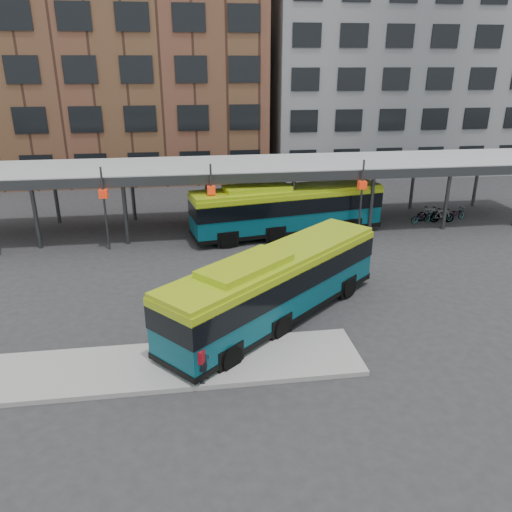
# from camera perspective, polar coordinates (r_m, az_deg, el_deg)

# --- Properties ---
(ground) EXTENTS (120.00, 120.00, 0.00)m
(ground) POSITION_cam_1_polar(r_m,az_deg,el_deg) (21.41, 4.84, -7.02)
(ground) COLOR #28282B
(ground) RESTS_ON ground
(boarding_island) EXTENTS (14.00, 3.00, 0.18)m
(boarding_island) POSITION_cam_1_polar(r_m,az_deg,el_deg) (18.34, -10.36, -12.25)
(boarding_island) COLOR gray
(boarding_island) RESTS_ON ground
(canopy) EXTENTS (40.00, 6.53, 4.80)m
(canopy) POSITION_cam_1_polar(r_m,az_deg,el_deg) (32.12, -0.19, 10.10)
(canopy) COLOR #999B9E
(canopy) RESTS_ON ground
(building_brick) EXTENTS (26.00, 14.00, 22.00)m
(building_brick) POSITION_cam_1_polar(r_m,az_deg,el_deg) (50.65, -15.62, 21.52)
(building_brick) COLOR brown
(building_brick) RESTS_ON ground
(building_grey) EXTENTS (24.00, 14.00, 20.00)m
(building_grey) POSITION_cam_1_polar(r_m,az_deg,el_deg) (54.34, 14.85, 20.46)
(building_grey) COLOR slate
(building_grey) RESTS_ON ground
(bus_front) EXTENTS (10.25, 9.31, 3.16)m
(bus_front) POSITION_cam_1_polar(r_m,az_deg,el_deg) (20.49, 2.31, -3.18)
(bus_front) COLOR #074655
(bus_front) RESTS_ON ground
(bus_rear) EXTENTS (12.14, 4.57, 3.28)m
(bus_rear) POSITION_cam_1_polar(r_m,az_deg,el_deg) (30.97, 3.49, 5.45)
(bus_rear) COLOR #074655
(bus_rear) RESTS_ON ground
(pedestrian) EXTENTS (0.60, 0.71, 1.64)m
(pedestrian) POSITION_cam_1_polar(r_m,az_deg,el_deg) (16.80, -6.06, -11.66)
(pedestrian) COLOR black
(pedestrian) RESTS_ON boarding_island
(bike_rack) EXTENTS (4.41, 1.35, 1.02)m
(bike_rack) POSITION_cam_1_polar(r_m,az_deg,el_deg) (36.14, 20.08, 4.45)
(bike_rack) COLOR slate
(bike_rack) RESTS_ON ground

